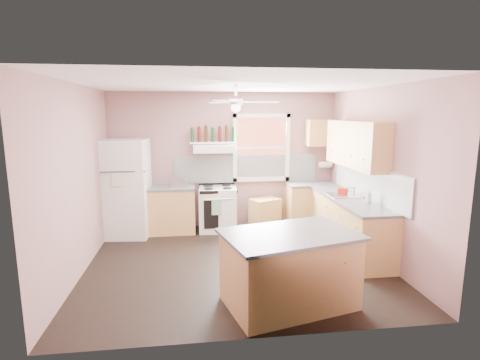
{
  "coord_description": "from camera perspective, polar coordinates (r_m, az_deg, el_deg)",
  "views": [
    {
      "loc": [
        -0.65,
        -5.46,
        2.29
      ],
      "look_at": [
        0.1,
        0.3,
        1.25
      ],
      "focal_mm": 28.0,
      "sensor_mm": 36.0,
      "label": 1
    }
  ],
  "objects": [
    {
      "name": "wall_right",
      "position": [
        6.26,
        20.53,
        0.87
      ],
      "size": [
        0.05,
        4.0,
        2.7
      ],
      "primitive_type": "cube",
      "color": "#906565",
      "rests_on": "ground"
    },
    {
      "name": "counter_left",
      "position": [
        7.31,
        -10.49,
        -1.14
      ],
      "size": [
        0.92,
        0.62,
        0.04
      ],
      "primitive_type": "cube",
      "color": "#4F4F52",
      "rests_on": "base_cabinet_left"
    },
    {
      "name": "toaster",
      "position": [
        7.23,
        -9.22,
        -0.34
      ],
      "size": [
        0.31,
        0.22,
        0.18
      ],
      "primitive_type": "cube",
      "rotation": [
        0.0,
        0.0,
        -0.24
      ],
      "color": "silver",
      "rests_on": "counter_left"
    },
    {
      "name": "faucet",
      "position": [
        6.69,
        17.02,
        -1.67
      ],
      "size": [
        0.03,
        0.03,
        0.14
      ],
      "primitive_type": "cylinder",
      "color": "silver",
      "rests_on": "sink"
    },
    {
      "name": "ceiling",
      "position": [
        5.51,
        -0.65,
        14.42
      ],
      "size": [
        4.5,
        4.5,
        0.0
      ],
      "primitive_type": "plane",
      "color": "white",
      "rests_on": "ground"
    },
    {
      "name": "refrigerator",
      "position": [
        7.28,
        -16.78,
        -1.21
      ],
      "size": [
        0.83,
        0.81,
        1.82
      ],
      "primitive_type": "cube",
      "rotation": [
        0.0,
        0.0,
        -0.09
      ],
      "color": "white",
      "rests_on": "floor"
    },
    {
      "name": "window_view",
      "position": [
        7.6,
        3.24,
        4.94
      ],
      "size": [
        1.0,
        0.02,
        1.2
      ],
      "primitive_type": "cube",
      "color": "brown",
      "rests_on": "wall_back"
    },
    {
      "name": "floor",
      "position": [
        5.96,
        -0.6,
        -12.46
      ],
      "size": [
        4.5,
        4.5,
        0.0
      ],
      "primitive_type": "plane",
      "color": "black",
      "rests_on": "ground"
    },
    {
      "name": "island",
      "position": [
        4.65,
        7.49,
        -13.51
      ],
      "size": [
        1.64,
        1.25,
        0.86
      ],
      "primitive_type": "cube",
      "rotation": [
        0.0,
        0.0,
        0.25
      ],
      "color": "tan",
      "rests_on": "floor"
    },
    {
      "name": "stove",
      "position": [
        7.41,
        -3.39,
        -4.39
      ],
      "size": [
        0.76,
        0.69,
        0.86
      ],
      "primitive_type": "cube",
      "rotation": [
        0.0,
        0.0,
        -0.07
      ],
      "color": "white",
      "rests_on": "floor"
    },
    {
      "name": "counter_corner",
      "position": [
        7.68,
        10.93,
        -0.6
      ],
      "size": [
        1.02,
        0.62,
        0.04
      ],
      "primitive_type": "cube",
      "color": "#4F4F52",
      "rests_on": "base_cabinet_corner"
    },
    {
      "name": "wall_left",
      "position": [
        5.77,
        -23.66,
        -0.08
      ],
      "size": [
        0.05,
        4.0,
        2.7
      ],
      "primitive_type": "cube",
      "color": "#906565",
      "rests_on": "ground"
    },
    {
      "name": "soap_bottle",
      "position": [
        6.2,
        19.04,
        -2.31
      ],
      "size": [
        0.11,
        0.11,
        0.22
      ],
      "primitive_type": "imported",
      "rotation": [
        0.0,
        0.0,
        2.74
      ],
      "color": "silver",
      "rests_on": "counter_right"
    },
    {
      "name": "red_caddy",
      "position": [
        6.8,
        15.37,
        -1.57
      ],
      "size": [
        0.21,
        0.18,
        0.1
      ],
      "primitive_type": "cube",
      "rotation": [
        0.0,
        0.0,
        -0.39
      ],
      "color": "red",
      "rests_on": "counter_right"
    },
    {
      "name": "window_frame",
      "position": [
        7.57,
        3.28,
        4.92
      ],
      "size": [
        1.16,
        0.07,
        1.36
      ],
      "primitive_type": "cube",
      "color": "white",
      "rests_on": "wall_back"
    },
    {
      "name": "base_cabinet_right",
      "position": [
        6.59,
        16.29,
        -6.67
      ],
      "size": [
        0.6,
        2.2,
        0.86
      ],
      "primitive_type": "cube",
      "color": "tan",
      "rests_on": "floor"
    },
    {
      "name": "wine_bottles",
      "position": [
        7.35,
        -4.15,
        6.93
      ],
      "size": [
        0.86,
        0.06,
        0.31
      ],
      "color": "#143819",
      "rests_on": "bottle_shelf"
    },
    {
      "name": "upper_cabinet_corner",
      "position": [
        7.75,
        12.3,
        7.05
      ],
      "size": [
        0.6,
        0.33,
        0.52
      ],
      "primitive_type": "cube",
      "color": "tan",
      "rests_on": "wall_back"
    },
    {
      "name": "base_cabinet_corner",
      "position": [
        7.77,
        10.82,
        -3.86
      ],
      "size": [
        1.0,
        0.6,
        0.86
      ],
      "primitive_type": "cube",
      "color": "tan",
      "rests_on": "floor"
    },
    {
      "name": "base_cabinet_left",
      "position": [
        7.41,
        -10.38,
        -4.55
      ],
      "size": [
        0.9,
        0.6,
        0.86
      ],
      "primitive_type": "cube",
      "color": "tan",
      "rests_on": "floor"
    },
    {
      "name": "wall_back",
      "position": [
        7.57,
        -2.43,
        3.02
      ],
      "size": [
        4.5,
        0.05,
        2.7
      ],
      "primitive_type": "cube",
      "color": "#906565",
      "rests_on": "ground"
    },
    {
      "name": "sink",
      "position": [
        6.64,
        15.73,
        -2.35
      ],
      "size": [
        0.55,
        0.45,
        0.03
      ],
      "primitive_type": "cube",
      "color": "silver",
      "rests_on": "counter_right"
    },
    {
      "name": "cart",
      "position": [
        7.59,
        3.81,
        -5.21
      ],
      "size": [
        0.67,
        0.58,
        0.56
      ],
      "primitive_type": "cube",
      "rotation": [
        0.0,
        0.0,
        0.43
      ],
      "color": "tan",
      "rests_on": "floor"
    },
    {
      "name": "paper_towel",
      "position": [
        7.88,
        12.88,
        2.32
      ],
      "size": [
        0.26,
        0.12,
        0.12
      ],
      "primitive_type": "cylinder",
      "rotation": [
        0.0,
        1.57,
        0.0
      ],
      "color": "white",
      "rests_on": "wall_back"
    },
    {
      "name": "bottle_shelf",
      "position": [
        7.36,
        -4.14,
        5.7
      ],
      "size": [
        0.9,
        0.26,
        0.03
      ],
      "primitive_type": "cube",
      "color": "white",
      "rests_on": "range_hood"
    },
    {
      "name": "backsplash_back",
      "position": [
        7.61,
        0.99,
        1.73
      ],
      "size": [
        2.9,
        0.03,
        0.55
      ],
      "primitive_type": "cube",
      "color": "white",
      "rests_on": "wall_back"
    },
    {
      "name": "range_hood",
      "position": [
        7.25,
        -4.07,
        4.83
      ],
      "size": [
        0.78,
        0.5,
        0.14
      ],
      "primitive_type": "cube",
      "color": "white",
      "rests_on": "wall_back"
    },
    {
      "name": "ceiling_fan_hub",
      "position": [
        5.5,
        -0.65,
        11.82
      ],
      "size": [
        0.2,
        0.2,
        0.08
      ],
      "primitive_type": "cylinder",
      "color": "white",
      "rests_on": "ceiling"
    },
    {
      "name": "island_top",
      "position": [
        4.49,
        7.62,
        -8.24
      ],
      "size": [
        1.74,
        1.36,
        0.04
      ],
      "primitive_type": "cube",
      "rotation": [
        0.0,
        0.0,
        0.25
      ],
      "color": "#4F4F52",
      "rests_on": "island"
    },
    {
      "name": "counter_right",
      "position": [
        6.47,
        16.41,
        -2.86
      ],
      "size": [
        0.62,
        2.22,
        0.04
      ],
      "primitive_type": "cube",
      "color": "#4F4F52",
      "rests_on": "base_cabinet_right"
    },
    {
      "name": "backsplash_right",
      "position": [
        6.53,
        18.91,
        -0.22
      ],
      "size": [
        0.03,
        2.6,
        0.55
      ],
      "primitive_type": "cube",
      "color": "white",
      "rests_on": "wall_right"
    },
    {
      "name": "upper_cabinet_right",
      "position": [
        6.57,
        17.23,
        5.25
      ],
      "size": [
        0.33,
        1.8,
        0.76
      ],
      "primitive_type": "cube",
      "color": "tan",
      "rests_on": "wall_right"
    }
  ]
}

